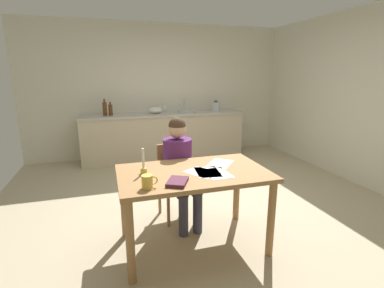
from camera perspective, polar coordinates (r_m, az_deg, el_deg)
The scene contains 21 objects.
ground_plane at distance 3.76m, azimuth 1.56°, elevation -12.47°, with size 5.20×5.20×0.04m, color tan.
wall_back at distance 5.90m, azimuth -6.52°, elevation 10.49°, with size 5.20×0.12×2.60m, color beige.
wall_right at distance 4.88m, azimuth 32.35°, elevation 7.69°, with size 0.12×5.20×2.60m, color beige.
kitchen_counter at distance 5.66m, azimuth -5.61°, elevation 1.69°, with size 3.14×0.64×0.90m.
dining_table at distance 2.69m, azimuth 0.28°, elevation -7.70°, with size 1.38×0.84×0.77m.
chair_at_table at distance 3.35m, azimuth -3.30°, elevation -6.65°, with size 0.44×0.44×0.85m.
person_seated at distance 3.15m, azimuth -2.48°, elevation -4.07°, with size 0.36×0.61×1.19m.
coffee_mug at distance 2.29m, azimuth -8.89°, elevation -7.44°, with size 0.13×0.09×0.11m.
candlestick at distance 2.62m, azimuth -9.68°, elevation -4.50°, with size 0.06×0.06×0.24m.
book_magazine at distance 2.37m, azimuth -2.93°, elevation -7.57°, with size 0.15×0.21×0.03m, color #59283C.
paper_letter at distance 2.89m, azimuth 5.66°, elevation -3.89°, with size 0.21×0.30×0.00m, color white.
paper_bill at distance 2.64m, azimuth 3.16°, elevation -5.61°, with size 0.21×0.30×0.00m, color white.
paper_envelope at distance 2.62m, azimuth 2.00°, elevation -5.71°, with size 0.21×0.30×0.00m, color white.
paper_receipt at distance 2.61m, azimuth 5.10°, elevation -5.87°, with size 0.21×0.30×0.00m, color white.
sink_unit at distance 5.69m, azimuth -1.11°, elevation 6.64°, with size 0.36×0.36×0.24m.
bottle_oil at distance 5.42m, azimuth -17.07°, elevation 6.79°, with size 0.07×0.07×0.31m.
bottle_vinegar at distance 5.43m, azimuth -16.00°, elevation 6.61°, with size 0.07×0.07×0.25m.
mixing_bowl at distance 5.57m, azimuth -7.36°, elevation 6.73°, with size 0.26×0.26×0.12m, color white.
stovetop_kettle at distance 5.88m, azimuth 4.77°, elevation 7.57°, with size 0.18×0.18×0.22m.
wine_glass_near_sink at distance 5.73m, azimuth -5.43°, elevation 7.49°, with size 0.07×0.07×0.15m.
wine_glass_by_kettle at distance 5.71m, azimuth -6.49°, elevation 7.44°, with size 0.07×0.07×0.15m.
Camera 1 is at (-1.08, -3.19, 1.66)m, focal length 26.62 mm.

